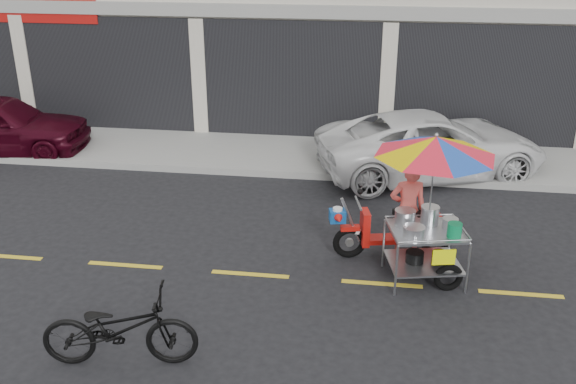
# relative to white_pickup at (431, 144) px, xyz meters

# --- Properties ---
(ground) EXTENTS (90.00, 90.00, 0.00)m
(ground) POSITION_rel_white_pickup_xyz_m (-0.96, -4.70, -0.66)
(ground) COLOR black
(sidewalk) EXTENTS (45.00, 3.00, 0.15)m
(sidewalk) POSITION_rel_white_pickup_xyz_m (-0.96, 0.80, -0.59)
(sidewalk) COLOR gray
(sidewalk) RESTS_ON ground
(centerline) EXTENTS (42.00, 0.10, 0.01)m
(centerline) POSITION_rel_white_pickup_xyz_m (-0.96, -4.70, -0.66)
(centerline) COLOR gold
(centerline) RESTS_ON ground
(white_pickup) EXTENTS (5.24, 3.65, 1.33)m
(white_pickup) POSITION_rel_white_pickup_xyz_m (0.00, 0.00, 0.00)
(white_pickup) COLOR white
(white_pickup) RESTS_ON ground
(near_bicycle) EXTENTS (1.95, 0.93, 0.98)m
(near_bicycle) POSITION_rel_white_pickup_xyz_m (-4.08, -7.00, -0.17)
(near_bicycle) COLOR black
(near_bicycle) RESTS_ON ground
(food_vendor_rig) EXTENTS (2.54, 2.07, 2.28)m
(food_vendor_rig) POSITION_rel_white_pickup_xyz_m (-0.46, -4.16, 0.77)
(food_vendor_rig) COLOR black
(food_vendor_rig) RESTS_ON ground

